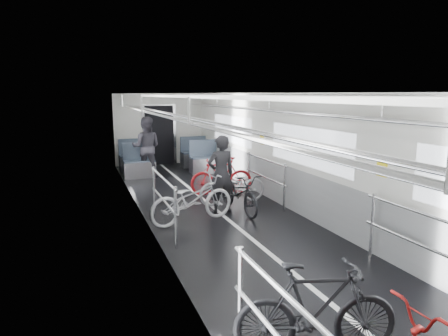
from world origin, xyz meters
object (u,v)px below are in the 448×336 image
at_px(bike_right_mid, 233,186).
at_px(person_seated, 146,147).
at_px(bike_left_far, 192,199).
at_px(person_standing, 221,174).
at_px(bike_left_mid, 316,310).
at_px(bike_right_far, 222,176).
at_px(bike_aisle, 239,192).

relative_size(bike_right_mid, person_seated, 0.89).
height_order(bike_left_far, person_standing, person_standing).
height_order(bike_right_mid, person_seated, person_seated).
relative_size(bike_left_mid, bike_right_far, 1.01).
bearing_deg(person_seated, person_standing, 119.33).
xyz_separation_m(bike_left_mid, bike_right_far, (1.24, 5.95, -0.01)).
xyz_separation_m(bike_left_far, bike_aisle, (1.09, 0.33, -0.04)).
relative_size(bike_right_far, person_standing, 0.95).
height_order(bike_left_far, bike_aisle, bike_left_far).
xyz_separation_m(bike_left_far, person_seated, (-0.09, 4.56, 0.43)).
bearing_deg(person_standing, bike_right_mid, -136.28).
relative_size(bike_right_mid, person_standing, 0.99).
distance_m(bike_right_far, bike_aisle, 1.48).
xyz_separation_m(bike_left_far, person_standing, (0.73, 0.43, 0.34)).
xyz_separation_m(bike_right_mid, person_seated, (-1.28, 3.61, 0.46)).
relative_size(person_standing, person_seated, 0.91).
relative_size(bike_right_far, bike_aisle, 0.96).
relative_size(bike_aisle, person_seated, 0.89).
distance_m(bike_left_mid, bike_aisle, 4.61).
distance_m(bike_left_mid, person_seated, 8.72).
xyz_separation_m(bike_left_mid, bike_right_mid, (1.20, 5.10, -0.05)).
xyz_separation_m(person_standing, person_seated, (-0.82, 4.13, 0.08)).
bearing_deg(bike_left_mid, bike_right_far, 4.35).
bearing_deg(bike_aisle, bike_right_far, 78.74).
bearing_deg(bike_aisle, person_seated, 100.29).
height_order(bike_right_mid, bike_aisle, same).
xyz_separation_m(bike_right_far, person_seated, (-1.33, 2.76, 0.42)).
bearing_deg(person_standing, person_seated, -82.76).
bearing_deg(bike_left_mid, bike_aisle, 2.50).
distance_m(bike_right_mid, person_seated, 3.86).
distance_m(bike_right_mid, person_standing, 0.79).
bearing_deg(person_standing, bike_left_mid, 76.96).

